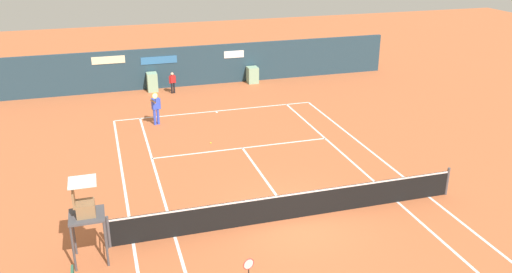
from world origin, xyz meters
TOP-DOWN VIEW (x-y plane):
  - ground_plane at (-0.00, 0.58)m, footprint 80.00×80.00m
  - tennis_net at (0.00, 0.00)m, footprint 12.10×0.10m
  - sponsor_back_wall at (0.01, 16.97)m, footprint 25.00×1.02m
  - umpire_chair at (-6.54, -0.53)m, footprint 1.00×1.00m
  - player_on_baseline at (-3.27, 10.54)m, footprint 0.51×0.79m
  - ball_kid_right_post at (-1.70, 15.65)m, footprint 0.41×0.21m
  - tennis_ball_mid_court at (-1.24, 7.32)m, footprint 0.07×0.07m

SIDE VIEW (x-z plane):
  - ground_plane at x=0.00m, z-range 0.00..0.01m
  - tennis_ball_mid_court at x=-1.24m, z-range 0.00..0.07m
  - tennis_net at x=0.00m, z-range -0.02..1.05m
  - ball_kid_right_post at x=-1.70m, z-range 0.10..1.35m
  - player_on_baseline at x=-3.27m, z-range 0.05..1.88m
  - sponsor_back_wall at x=0.01m, z-range -0.04..2.39m
  - umpire_chair at x=-6.54m, z-range 0.35..2.94m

